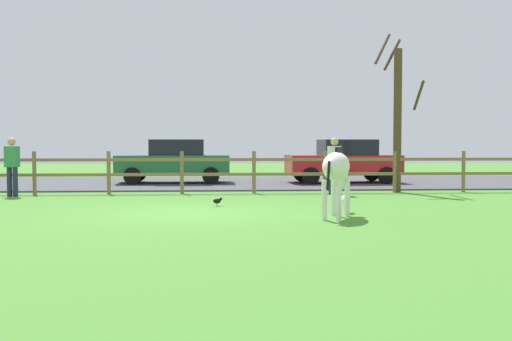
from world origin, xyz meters
TOP-DOWN VIEW (x-y plane):
  - ground_plane at (0.00, 0.00)m, footprint 60.00×60.00m
  - parking_asphalt at (0.00, 9.30)m, footprint 28.00×7.40m
  - paddock_fence at (-0.36, 5.00)m, footprint 21.38×0.11m
  - bare_tree at (6.12, 5.10)m, footprint 1.50×1.48m
  - zebra at (3.05, -0.93)m, footprint 1.04×1.82m
  - crow_on_grass at (0.68, 1.43)m, footprint 0.21×0.10m
  - parked_car_green at (-0.87, 8.96)m, footprint 4.02×1.92m
  - parked_car_red at (5.25, 8.67)m, footprint 4.08×2.04m
  - visitor_left_of_tree at (4.05, 4.35)m, footprint 0.38×0.26m
  - visitor_right_of_tree at (-5.03, 4.37)m, footprint 0.40×0.30m

SIDE VIEW (x-z plane):
  - ground_plane at x=0.00m, z-range 0.00..0.00m
  - parking_asphalt at x=0.00m, z-range 0.00..0.05m
  - crow_on_grass at x=0.68m, z-range 0.02..0.23m
  - paddock_fence at x=-0.36m, z-range 0.09..1.34m
  - parked_car_green at x=-0.87m, z-range 0.06..1.62m
  - parked_car_red at x=5.25m, z-range 0.06..1.62m
  - visitor_left_of_tree at x=4.05m, z-range 0.09..1.73m
  - visitor_right_of_tree at x=-5.03m, z-range 0.09..1.73m
  - zebra at x=3.05m, z-range 0.22..1.63m
  - bare_tree at x=6.12m, z-range -0.12..4.76m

